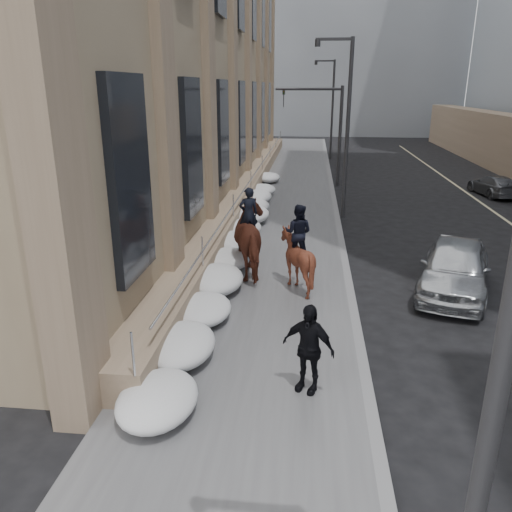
{
  "coord_description": "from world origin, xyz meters",
  "views": [
    {
      "loc": [
        1.31,
        -9.71,
        5.98
      ],
      "look_at": [
        -0.06,
        2.74,
        1.7
      ],
      "focal_mm": 35.0,
      "sensor_mm": 36.0,
      "label": 1
    }
  ],
  "objects": [
    {
      "name": "bg_building_far",
      "position": [
        -6.0,
        72.0,
        10.0
      ],
      "size": [
        24.0,
        12.0,
        20.0
      ],
      "primitive_type": "cube",
      "color": "gray",
      "rests_on": "ground"
    },
    {
      "name": "car_silver",
      "position": [
        5.72,
        4.94,
        0.81
      ],
      "size": [
        3.26,
        5.1,
        1.62
      ],
      "primitive_type": "imported",
      "rotation": [
        0.0,
        0.0,
        -0.31
      ],
      "color": "#B6B9BE",
      "rests_on": "ground"
    },
    {
      "name": "car_grey",
      "position": [
        11.74,
        19.87,
        0.58
      ],
      "size": [
        2.19,
        4.21,
        1.17
      ],
      "primitive_type": "imported",
      "rotation": [
        0.0,
        0.0,
        3.29
      ],
      "color": "#505257",
      "rests_on": "ground"
    },
    {
      "name": "bg_building_mid",
      "position": [
        4.0,
        60.0,
        14.0
      ],
      "size": [
        30.0,
        12.0,
        28.0
      ],
      "primitive_type": "cube",
      "color": "slate",
      "rests_on": "ground"
    },
    {
      "name": "ground",
      "position": [
        0.0,
        0.0,
        0.0
      ],
      "size": [
        140.0,
        140.0,
        0.0
      ],
      "primitive_type": "plane",
      "color": "black",
      "rests_on": "ground"
    },
    {
      "name": "limestone_building",
      "position": [
        -5.26,
        19.96,
        8.9
      ],
      "size": [
        6.1,
        44.0,
        18.0
      ],
      "color": "#847156",
      "rests_on": "ground"
    },
    {
      "name": "mounted_horse_left",
      "position": [
        -0.44,
        5.64,
        1.32
      ],
      "size": [
        2.11,
        3.0,
        2.81
      ],
      "rotation": [
        0.0,
        0.0,
        3.49
      ],
      "color": "#462015",
      "rests_on": "sidewalk"
    },
    {
      "name": "pedestrian",
      "position": [
        1.38,
        -0.9,
        1.06
      ],
      "size": [
        1.19,
        0.86,
        1.88
      ],
      "primitive_type": "imported",
      "rotation": [
        0.0,
        0.0,
        -0.41
      ],
      "color": "black",
      "rests_on": "sidewalk"
    },
    {
      "name": "curb",
      "position": [
        2.62,
        10.0,
        0.06
      ],
      "size": [
        0.24,
        80.0,
        0.12
      ],
      "primitive_type": "cube",
      "color": "slate",
      "rests_on": "ground"
    },
    {
      "name": "snow_bank",
      "position": [
        -1.42,
        8.11,
        0.47
      ],
      "size": [
        1.7,
        18.1,
        0.76
      ],
      "color": "silver",
      "rests_on": "sidewalk"
    },
    {
      "name": "streetlight_near",
      "position": [
        2.74,
        -6.0,
        4.58
      ],
      "size": [
        1.71,
        0.24,
        8.0
      ],
      "color": "#2D2D30",
      "rests_on": "ground"
    },
    {
      "name": "sidewalk",
      "position": [
        0.0,
        10.0,
        0.06
      ],
      "size": [
        5.0,
        80.0,
        0.12
      ],
      "primitive_type": "cube",
      "color": "#4E4D50",
      "rests_on": "ground"
    },
    {
      "name": "traffic_signal",
      "position": [
        2.07,
        22.0,
        4.0
      ],
      "size": [
        4.1,
        0.22,
        6.0
      ],
      "color": "#2D2D30",
      "rests_on": "ground"
    },
    {
      "name": "mounted_horse_right",
      "position": [
        0.97,
        4.52,
        1.16
      ],
      "size": [
        1.78,
        1.92,
        2.56
      ],
      "rotation": [
        0.0,
        0.0,
        2.91
      ],
      "color": "#502416",
      "rests_on": "sidewalk"
    },
    {
      "name": "streetlight_mid",
      "position": [
        2.74,
        14.0,
        4.58
      ],
      "size": [
        1.71,
        0.24,
        8.0
      ],
      "color": "#2D2D30",
      "rests_on": "ground"
    },
    {
      "name": "streetlight_far",
      "position": [
        2.74,
        34.0,
        4.58
      ],
      "size": [
        1.71,
        0.24,
        8.0
      ],
      "color": "#2D2D30",
      "rests_on": "ground"
    }
  ]
}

